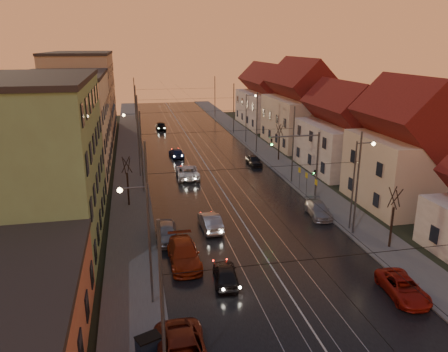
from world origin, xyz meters
TOP-DOWN VIEW (x-y plane):
  - ground at (0.00, 0.00)m, footprint 160.00×160.00m
  - road at (0.00, 40.00)m, footprint 16.00×120.00m
  - sidewalk_left at (-10.00, 40.00)m, footprint 4.00×120.00m
  - sidewalk_right at (10.00, 40.00)m, footprint 4.00×120.00m
  - tram_rail_0 at (-2.20, 40.00)m, footprint 0.06×120.00m
  - tram_rail_1 at (-0.77, 40.00)m, footprint 0.06×120.00m
  - tram_rail_2 at (0.77, 40.00)m, footprint 0.06×120.00m
  - tram_rail_3 at (2.20, 40.00)m, footprint 0.06×120.00m
  - apartment_left_1 at (-17.50, 14.00)m, footprint 10.00×18.00m
  - apartment_left_2 at (-17.50, 34.00)m, footprint 10.00×20.00m
  - apartment_left_3 at (-17.50, 58.00)m, footprint 10.00×24.00m
  - house_right_1 at (17.00, 15.00)m, footprint 8.67×10.20m
  - house_right_2 at (17.00, 28.00)m, footprint 9.18×12.24m
  - house_right_3 at (17.00, 43.00)m, footprint 9.18×14.28m
  - house_right_4 at (17.00, 61.00)m, footprint 9.18×16.32m
  - catenary_pole_l_0 at (-8.60, -6.00)m, footprint 0.16×0.16m
  - catenary_pole_l_1 at (-8.60, 9.00)m, footprint 0.16×0.16m
  - catenary_pole_r_1 at (8.60, 9.00)m, footprint 0.16×0.16m
  - catenary_pole_l_2 at (-8.60, 24.00)m, footprint 0.16×0.16m
  - catenary_pole_r_2 at (8.60, 24.00)m, footprint 0.16×0.16m
  - catenary_pole_l_3 at (-8.60, 39.00)m, footprint 0.16×0.16m
  - catenary_pole_r_3 at (8.60, 39.00)m, footprint 0.16×0.16m
  - catenary_pole_l_4 at (-8.60, 54.00)m, footprint 0.16×0.16m
  - catenary_pole_r_4 at (8.60, 54.00)m, footprint 0.16×0.16m
  - catenary_pole_l_5 at (-8.60, 72.00)m, footprint 0.16×0.16m
  - catenary_pole_r_5 at (8.60, 72.00)m, footprint 0.16×0.16m
  - street_lamp_0 at (-9.10, 2.00)m, footprint 1.75×0.32m
  - street_lamp_1 at (9.10, 10.00)m, footprint 1.75×0.32m
  - street_lamp_2 at (-9.10, 30.00)m, footprint 1.75×0.32m
  - street_lamp_3 at (9.10, 46.00)m, footprint 1.75×0.32m
  - traffic_light_mast at (7.99, 18.00)m, footprint 5.30×0.32m
  - bare_tree_0 at (-10.20, 20.00)m, footprint 1.09×1.09m
  - bare_tree_1 at (10.20, 6.00)m, footprint 1.09×1.09m
  - bare_tree_2 at (10.40, 34.00)m, footprint 1.09×1.09m
  - driving_car_0 at (-3.77, 3.56)m, footprint 2.01×4.07m
  - driving_car_1 at (-3.19, 12.61)m, footprint 1.72×4.51m
  - driving_car_2 at (-3.16, 28.42)m, footprint 2.75×5.70m
  - driving_car_3 at (-3.40, 38.90)m, footprint 2.10×4.42m
  - driving_car_4 at (-4.12, 60.56)m, footprint 1.84×4.50m
  - parked_left_2 at (-6.22, 6.87)m, footprint 2.28×5.44m
  - parked_left_3 at (-7.15, 11.13)m, footprint 2.00×4.43m
  - parked_right_0 at (7.14, -0.45)m, footprint 2.53×4.73m
  - parked_right_1 at (7.41, 13.57)m, footprint 2.30×4.64m
  - parked_right_2 at (6.35, 32.36)m, footprint 1.63×3.90m
  - dumpster at (-9.24, -2.99)m, footprint 1.42×1.20m

SIDE VIEW (x-z plane):
  - ground at x=0.00m, z-range 0.00..0.00m
  - road at x=0.00m, z-range 0.00..0.04m
  - tram_rail_0 at x=-2.20m, z-range 0.04..0.07m
  - tram_rail_1 at x=-0.77m, z-range 0.04..0.07m
  - tram_rail_2 at x=0.77m, z-range 0.04..0.07m
  - tram_rail_3 at x=2.20m, z-range 0.04..0.07m
  - sidewalk_left at x=-10.00m, z-range 0.00..0.15m
  - sidewalk_right at x=10.00m, z-range 0.00..0.15m
  - driving_car_3 at x=-3.40m, z-range 0.00..1.25m
  - parked_right_0 at x=7.14m, z-range 0.00..1.26m
  - parked_right_1 at x=7.41m, z-range 0.00..1.30m
  - parked_right_2 at x=6.35m, z-range 0.00..1.32m
  - driving_car_0 at x=-3.77m, z-range 0.00..1.33m
  - dumpster at x=-9.24m, z-range 0.15..1.25m
  - driving_car_1 at x=-3.19m, z-range 0.00..1.47m
  - parked_left_3 at x=-7.15m, z-range 0.00..1.48m
  - driving_car_4 at x=-4.12m, z-range 0.00..1.53m
  - driving_car_2 at x=-3.16m, z-range 0.00..1.56m
  - parked_left_2 at x=-6.22m, z-range 0.00..1.57m
  - bare_tree_0 at x=-10.20m, z-range -0.07..5.04m
  - bare_tree_1 at x=10.20m, z-range -0.07..5.04m
  - bare_tree_2 at x=10.40m, z-range -0.07..5.04m
  - catenary_pole_l_0 at x=-8.60m, z-range 0.00..9.00m
  - catenary_pole_l_1 at x=-8.60m, z-range 0.00..9.00m
  - catenary_pole_r_1 at x=8.60m, z-range 0.00..9.00m
  - catenary_pole_l_2 at x=-8.60m, z-range 0.00..9.00m
  - catenary_pole_r_2 at x=8.60m, z-range 0.00..9.00m
  - catenary_pole_l_3 at x=-8.60m, z-range 0.00..9.00m
  - catenary_pole_r_3 at x=8.60m, z-range 0.00..9.00m
  - catenary_pole_l_4 at x=-8.60m, z-range 0.00..9.00m
  - catenary_pole_r_4 at x=8.60m, z-range 0.00..9.00m
  - catenary_pole_l_5 at x=-8.60m, z-range 0.00..9.00m
  - catenary_pole_r_5 at x=8.60m, z-range 0.00..9.00m
  - traffic_light_mast at x=7.99m, z-range 1.00..8.20m
  - house_right_2 at x=17.00m, z-range 0.04..9.24m
  - street_lamp_0 at x=-9.10m, z-range 0.89..8.89m
  - street_lamp_1 at x=9.10m, z-range 0.89..8.89m
  - street_lamp_2 at x=-9.10m, z-range 0.89..8.89m
  - street_lamp_3 at x=9.10m, z-range 0.89..8.89m
  - house_right_4 at x=17.00m, z-range 0.05..10.05m
  - house_right_1 at x=17.00m, z-range 0.05..10.85m
  - house_right_3 at x=17.00m, z-range 0.05..11.55m
  - apartment_left_2 at x=-17.50m, z-range 0.00..12.00m
  - apartment_left_1 at x=-17.50m, z-range 0.00..13.00m
  - apartment_left_3 at x=-17.50m, z-range 0.00..14.00m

